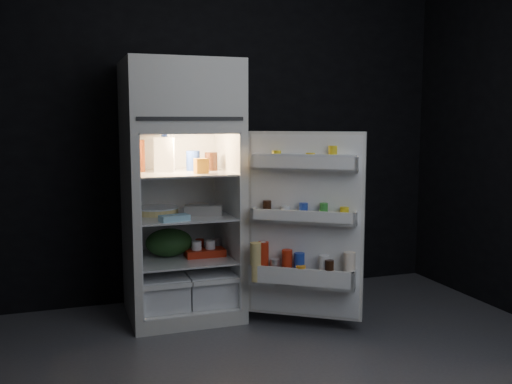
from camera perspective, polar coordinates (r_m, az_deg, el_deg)
name	(u,v)px	position (r m, az deg, el deg)	size (l,w,h in m)	color
wall_back	(199,124)	(4.42, -5.76, 6.76)	(4.00, 0.00, 2.70)	black
refrigerator	(180,181)	(4.02, -7.57, 1.06)	(0.76, 0.71, 1.78)	silver
fridge_door	(304,229)	(3.71, 4.80, -3.66)	(0.70, 0.56, 1.22)	silver
milk_jug	(165,154)	(4.00, -9.13, 3.74)	(0.13, 0.13, 0.24)	white
mayo_jar	(193,161)	(4.06, -6.31, 3.13)	(0.10, 0.10, 0.14)	#1D389F
jam_jar	(211,161)	(4.05, -4.51, 3.07)	(0.09, 0.09, 0.13)	black
amber_bottle	(139,156)	(4.03, -11.65, 3.56)	(0.09, 0.09, 0.22)	#AC471B
small_carton	(201,166)	(3.84, -5.51, 2.62)	(0.08, 0.06, 0.10)	orange
egg_carton	(203,210)	(3.96, -5.29, -1.85)	(0.26, 0.10, 0.07)	gray
pie	(156,211)	(4.06, -9.93, -1.90)	(0.30, 0.30, 0.04)	tan
flat_package	(174,218)	(3.76, -8.16, -2.59)	(0.19, 0.09, 0.04)	#94CEE6
wrapped_pkg	(199,207)	(4.20, -5.75, -1.47)	(0.11, 0.09, 0.05)	#FAE7CD
produce_bag	(169,242)	(4.08, -8.70, -5.01)	(0.33, 0.28, 0.20)	#193815
yogurt_tray	(205,253)	(4.07, -5.13, -6.05)	(0.28, 0.15, 0.05)	#B2240F
small_can_red	(200,245)	(4.21, -5.65, -5.32)	(0.06, 0.06, 0.09)	#B2240F
small_can_silver	(216,244)	(4.25, -3.97, -5.19)	(0.06, 0.06, 0.09)	silver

